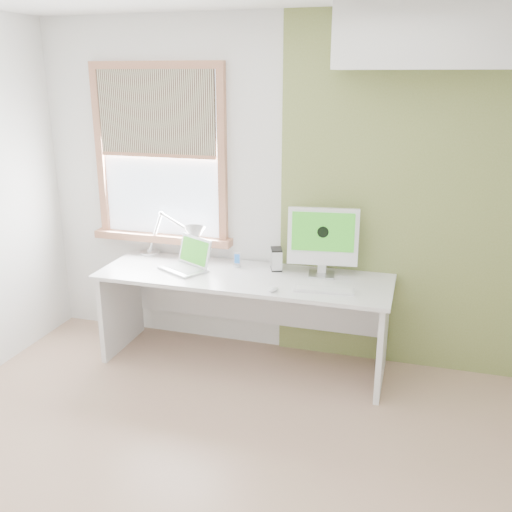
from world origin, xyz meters
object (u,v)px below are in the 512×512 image
at_px(external_drive, 276,259).
at_px(desk_lamp, 186,237).
at_px(laptop, 188,262).
at_px(desk, 246,296).
at_px(imac, 323,238).

bearing_deg(external_drive, desk_lamp, 179.54).
xyz_separation_m(laptop, external_drive, (0.66, 0.18, 0.02)).
relative_size(desk_lamp, external_drive, 3.88).
xyz_separation_m(desk_lamp, external_drive, (0.75, -0.01, -0.11)).
xyz_separation_m(desk, laptop, (-0.45, -0.04, 0.25)).
height_order(laptop, imac, imac).
height_order(desk, external_drive, external_drive).
bearing_deg(imac, desk, -168.03).
distance_m(desk, imac, 0.75).
bearing_deg(desk_lamp, imac, -1.20).
xyz_separation_m(desk, desk_lamp, (-0.54, 0.14, 0.39)).
xyz_separation_m(desk, external_drive, (0.20, 0.14, 0.28)).
bearing_deg(desk_lamp, desk, -14.60).
bearing_deg(external_drive, imac, -2.76).
xyz_separation_m(desk, imac, (0.56, 0.12, 0.48)).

